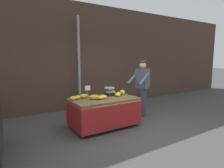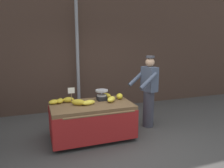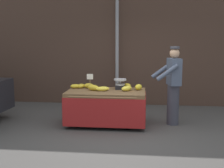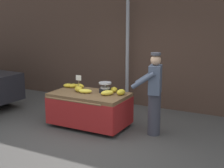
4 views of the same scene
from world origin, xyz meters
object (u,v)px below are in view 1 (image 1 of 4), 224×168
at_px(banana_bunch_4, 78,97).
at_px(banana_bunch_6, 103,97).
at_px(price_sign, 88,89).
at_px(banana_bunch_3, 112,92).
at_px(banana_cart, 104,106).
at_px(weighing_scale, 109,91).
at_px(vendor_person, 142,88).
at_px(street_pole, 79,64).
at_px(banana_bunch_1, 118,94).
at_px(banana_bunch_5, 73,98).
at_px(banana_bunch_2, 122,92).
at_px(banana_bunch_7, 84,96).
at_px(banana_bunch_0, 95,97).

height_order(banana_bunch_4, banana_bunch_6, banana_bunch_4).
xyz_separation_m(price_sign, banana_bunch_3, (0.82, 0.16, -0.19)).
xyz_separation_m(banana_cart, weighing_scale, (0.29, 0.21, 0.33)).
bearing_deg(banana_bunch_3, vendor_person, -8.31).
bearing_deg(weighing_scale, street_pole, 97.66).
bearing_deg(banana_bunch_1, vendor_person, 9.57).
height_order(banana_bunch_1, banana_bunch_5, banana_bunch_1).
xyz_separation_m(banana_bunch_1, banana_bunch_5, (-1.18, 0.23, -0.01)).
bearing_deg(banana_bunch_2, banana_bunch_1, -148.26).
bearing_deg(vendor_person, banana_bunch_1, -170.43).
distance_m(street_pole, vendor_person, 2.24).
relative_size(price_sign, banana_bunch_3, 1.44).
bearing_deg(banana_bunch_7, banana_bunch_1, -16.66).
relative_size(weighing_scale, price_sign, 0.82).
bearing_deg(banana_bunch_7, street_pole, 71.72).
height_order(banana_bunch_0, banana_bunch_2, banana_bunch_2).
relative_size(price_sign, banana_bunch_4, 1.56).
distance_m(weighing_scale, banana_bunch_5, 1.03).
relative_size(banana_bunch_2, banana_bunch_4, 1.01).
relative_size(banana_bunch_0, banana_bunch_6, 0.98).
bearing_deg(banana_bunch_5, price_sign, -12.38).
bearing_deg(street_pole, banana_bunch_3, -76.01).
bearing_deg(banana_bunch_3, weighing_scale, -141.92).
relative_size(banana_bunch_6, banana_bunch_7, 1.29).
bearing_deg(weighing_scale, banana_bunch_7, 174.61).
height_order(street_pole, banana_bunch_0, street_pole).
relative_size(banana_bunch_4, banana_bunch_5, 0.98).
distance_m(street_pole, banana_bunch_0, 1.99).
relative_size(weighing_scale, banana_bunch_0, 0.96).
bearing_deg(banana_cart, banana_bunch_6, -145.72).
height_order(price_sign, banana_bunch_7, price_sign).
relative_size(banana_bunch_2, banana_bunch_7, 0.96).
distance_m(banana_bunch_1, banana_bunch_5, 1.21).
bearing_deg(banana_cart, banana_bunch_3, 36.75).
height_order(weighing_scale, banana_bunch_6, weighing_scale).
height_order(price_sign, vendor_person, vendor_person).
relative_size(street_pole, price_sign, 9.29).
bearing_deg(banana_bunch_7, weighing_scale, -5.39).
relative_size(banana_bunch_3, banana_bunch_6, 0.80).
distance_m(banana_bunch_4, banana_bunch_7, 0.18).
relative_size(banana_cart, banana_bunch_5, 7.65).
height_order(banana_cart, price_sign, price_sign).
bearing_deg(banana_bunch_6, price_sign, 145.70).
bearing_deg(banana_bunch_6, banana_bunch_5, 156.44).
height_order(banana_bunch_0, banana_bunch_4, banana_bunch_0).
distance_m(street_pole, banana_bunch_7, 1.78).
bearing_deg(street_pole, banana_bunch_6, -94.45).
bearing_deg(banana_bunch_0, banana_bunch_5, 151.85).
distance_m(weighing_scale, banana_bunch_2, 0.41).
bearing_deg(price_sign, banana_bunch_0, -57.39).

